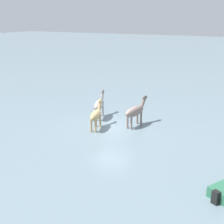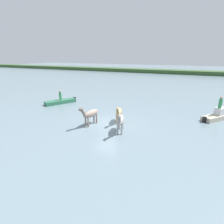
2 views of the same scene
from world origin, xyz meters
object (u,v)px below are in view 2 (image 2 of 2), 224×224
object	(u,v)px
person_boatman_standing	(60,95)
person_helmsman_aft	(220,103)
boat_skiff_near	(61,102)
horse_pinto_flank	(90,114)
horse_rear_stallion	(119,112)
boat_launch_far	(218,116)
horse_dark_mare	(120,120)

from	to	relation	value
person_boatman_standing	person_helmsman_aft	size ratio (longest dim) A/B	1.00
boat_skiff_near	horse_pinto_flank	bearing A→B (deg)	85.84
horse_rear_stallion	boat_launch_far	world-z (taller)	horse_rear_stallion
horse_rear_stallion	boat_skiff_near	world-z (taller)	horse_rear_stallion
horse_rear_stallion	person_helmsman_aft	size ratio (longest dim) A/B	1.96
horse_pinto_flank	boat_launch_far	size ratio (longest dim) A/B	0.72
horse_pinto_flank	horse_rear_stallion	distance (m)	2.72
horse_rear_stallion	person_helmsman_aft	bearing A→B (deg)	103.94
person_boatman_standing	boat_launch_far	bearing A→B (deg)	5.21
boat_launch_far	person_boatman_standing	distance (m)	18.53
boat_launch_far	person_boatman_standing	size ratio (longest dim) A/B	2.95
boat_skiff_near	person_helmsman_aft	xyz separation A→B (m)	(18.44, 1.70, 1.55)
boat_skiff_near	person_boatman_standing	world-z (taller)	person_boatman_standing
horse_dark_mare	person_boatman_standing	bearing A→B (deg)	-133.54
boat_skiff_near	person_helmsman_aft	distance (m)	18.58
horse_pinto_flank	horse_rear_stallion	world-z (taller)	horse_pinto_flank
person_boatman_standing	person_helmsman_aft	xyz separation A→B (m)	(18.42, 1.65, 0.59)
boat_launch_far	horse_dark_mare	bearing A→B (deg)	171.29
boat_launch_far	person_boatman_standing	world-z (taller)	person_boatman_standing
horse_dark_mare	person_helmsman_aft	size ratio (longest dim) A/B	2.08
horse_pinto_flank	horse_rear_stallion	size ratio (longest dim) A/B	1.09
horse_dark_mare	person_boatman_standing	distance (m)	11.89
person_boatman_standing	horse_dark_mare	bearing A→B (deg)	-26.39
boat_launch_far	person_helmsman_aft	distance (m)	1.41
person_boatman_standing	horse_pinto_flank	bearing A→B (deg)	-33.21
boat_skiff_near	person_helmsman_aft	size ratio (longest dim) A/B	3.38
person_helmsman_aft	boat_skiff_near	bearing A→B (deg)	-174.74
horse_pinto_flank	person_boatman_standing	distance (m)	9.07
horse_rear_stallion	boat_launch_far	size ratio (longest dim) A/B	0.67
horse_pinto_flank	boat_skiff_near	size ratio (longest dim) A/B	0.63
horse_rear_stallion	boat_skiff_near	bearing A→B (deg)	-123.24
horse_rear_stallion	boat_launch_far	bearing A→B (deg)	104.03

